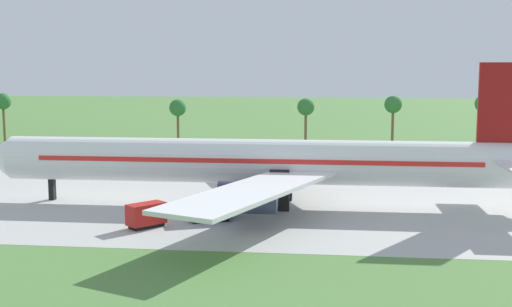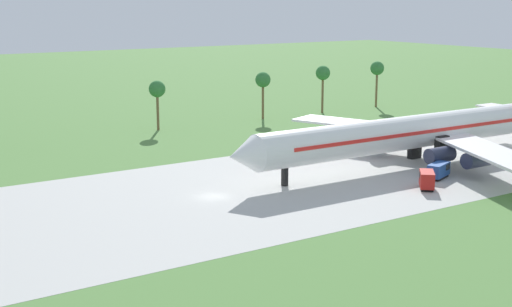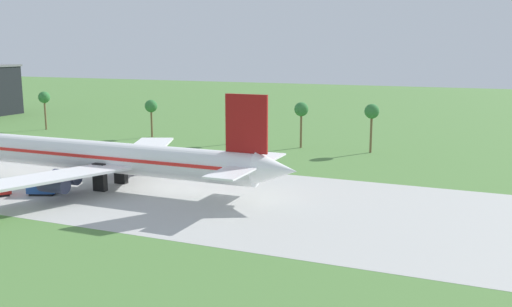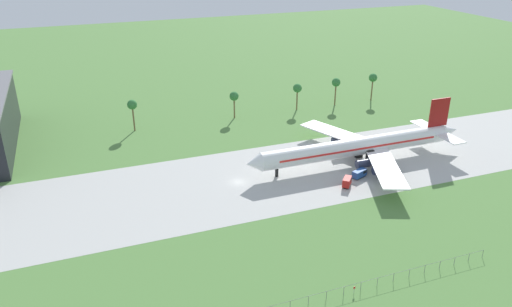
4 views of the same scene
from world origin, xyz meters
name	(u,v)px [view 2 (image 2 of 4)]	position (x,y,z in m)	size (l,w,h in m)	color
ground_plane	(213,197)	(0.00, 0.00, 0.00)	(600.00, 600.00, 0.00)	#517F3D
taxiway_strip	(213,197)	(0.00, 0.00, 0.01)	(320.00, 44.00, 0.02)	#B2B2AD
jet_airliner	(422,131)	(41.06, -0.57, 5.57)	(76.49, 57.26, 18.09)	white
baggage_tug	(439,170)	(35.30, -10.03, 1.32)	(5.30, 3.66, 2.45)	black
catering_van	(427,180)	(28.84, -13.60, 1.45)	(4.27, 4.44, 2.70)	black
palm_tree_row	(234,81)	(35.92, 53.11, 9.43)	(105.85, 3.60, 12.01)	brown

